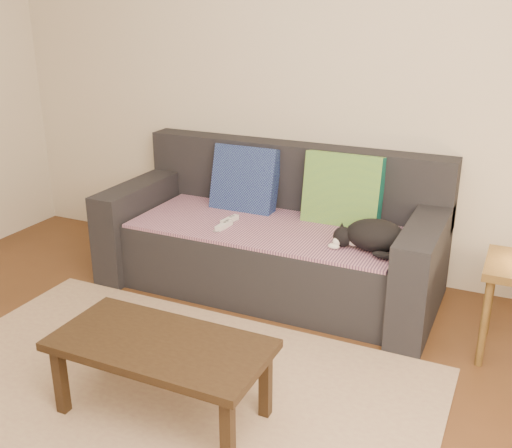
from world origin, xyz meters
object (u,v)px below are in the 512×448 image
at_px(coffee_table, 161,351).
at_px(wii_remote_b, 224,226).
at_px(wii_remote_a, 230,220).
at_px(sofa, 273,240).
at_px(cat, 373,236).

bearing_deg(coffee_table, wii_remote_b, 104.92).
relative_size(wii_remote_a, coffee_table, 0.16).
distance_m(wii_remote_b, coffee_table, 1.23).
relative_size(sofa, cat, 4.61).
bearing_deg(coffee_table, wii_remote_a, 104.35).
distance_m(sofa, wii_remote_a, 0.31).
bearing_deg(wii_remote_a, coffee_table, -155.46).
height_order(wii_remote_b, coffee_table, wii_remote_b).
bearing_deg(cat, coffee_table, -90.97).
height_order(wii_remote_a, coffee_table, wii_remote_a).
bearing_deg(cat, wii_remote_a, -159.10).
relative_size(cat, coffee_table, 0.48).
xyz_separation_m(wii_remote_a, coffee_table, (0.33, -1.29, -0.13)).
relative_size(sofa, wii_remote_b, 14.00).
xyz_separation_m(wii_remote_b, coffee_table, (0.32, -1.19, -0.13)).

